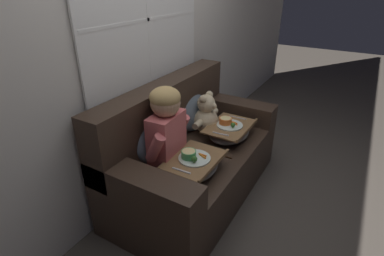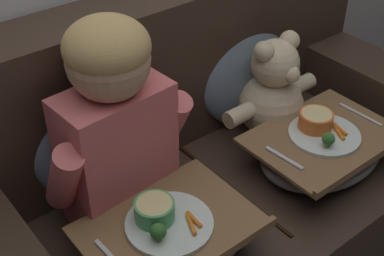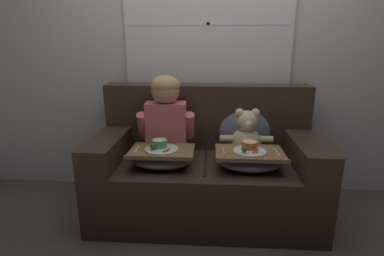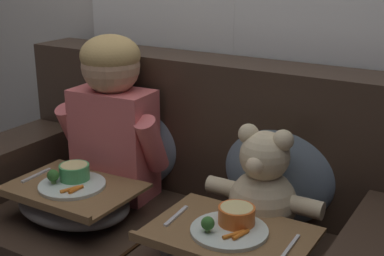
% 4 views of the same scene
% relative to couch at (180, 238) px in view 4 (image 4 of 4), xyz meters
% --- Properties ---
extents(couch, '(1.71, 0.87, 1.00)m').
position_rel_couch_xyz_m(couch, '(0.00, 0.00, 0.00)').
color(couch, '#38281E').
rests_on(couch, ground_plane).
extents(throw_pillow_behind_child, '(0.44, 0.21, 0.45)m').
position_rel_couch_xyz_m(throw_pillow_behind_child, '(-0.32, 0.17, 0.31)').
color(throw_pillow_behind_child, slate).
rests_on(throw_pillow_behind_child, couch).
extents(throw_pillow_behind_teddy, '(0.44, 0.21, 0.45)m').
position_rel_couch_xyz_m(throw_pillow_behind_teddy, '(0.32, 0.17, 0.31)').
color(throw_pillow_behind_teddy, slate).
rests_on(throw_pillow_behind_teddy, couch).
extents(child_figure, '(0.46, 0.23, 0.64)m').
position_rel_couch_xyz_m(child_figure, '(-0.32, 0.02, 0.45)').
color(child_figure, '#DB6666').
rests_on(child_figure, couch).
extents(teddy_bear, '(0.41, 0.29, 0.39)m').
position_rel_couch_xyz_m(teddy_bear, '(0.32, 0.02, 0.27)').
color(teddy_bear, beige).
rests_on(teddy_bear, couch).
extents(lap_tray_child, '(0.46, 0.34, 0.19)m').
position_rel_couch_xyz_m(lap_tray_child, '(-0.32, -0.22, 0.17)').
color(lap_tray_child, slate).
rests_on(lap_tray_child, child_figure).
extents(lap_tray_teddy, '(0.49, 0.35, 0.19)m').
position_rel_couch_xyz_m(lap_tray_teddy, '(0.32, -0.22, 0.17)').
color(lap_tray_teddy, slate).
rests_on(lap_tray_teddy, teddy_bear).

